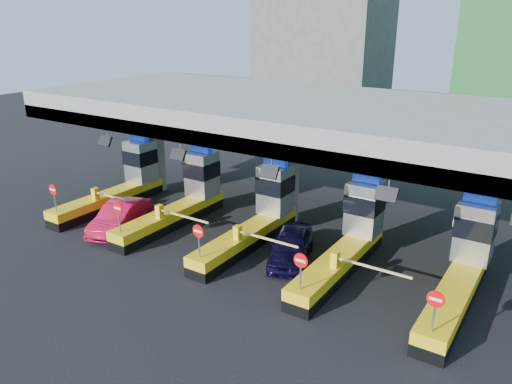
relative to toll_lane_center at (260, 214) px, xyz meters
The scene contains 10 objects.
ground 1.42m from the toll_lane_center, 90.42° to the right, with size 120.00×120.00×0.00m, color black.
toll_canopy 5.40m from the toll_lane_center, 90.02° to the left, with size 28.00×12.09×7.00m.
toll_lane_far_left 10.00m from the toll_lane_center, behind, with size 4.43×8.00×4.16m.
toll_lane_left 5.00m from the toll_lane_center, behind, with size 4.43×8.00×4.16m.
toll_lane_center is the anchor object (origin of this frame).
toll_lane_right 5.00m from the toll_lane_center, ahead, with size 4.43×8.00×4.16m.
toll_lane_far_right 10.00m from the toll_lane_center, ahead, with size 4.43×8.00×4.16m.
bg_building_concrete 39.11m from the toll_lane_center, 111.40° to the left, with size 14.00×10.00×18.00m, color #4C4C49.
van 2.95m from the toll_lane_center, 26.37° to the right, with size 1.80×4.47×1.52m, color black.
red_car 7.69m from the toll_lane_center, 155.66° to the right, with size 1.60×4.59×1.51m, color #BB0E30.
Camera 1 is at (12.85, -19.73, 10.97)m, focal length 35.00 mm.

